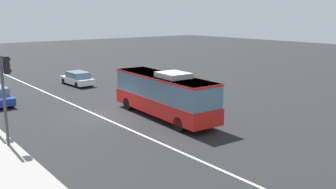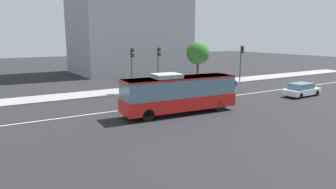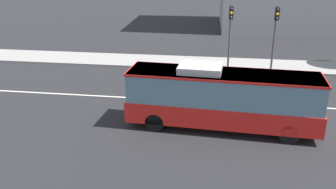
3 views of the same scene
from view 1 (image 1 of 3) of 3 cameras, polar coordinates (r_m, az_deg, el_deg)
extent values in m
plane|color=black|center=(28.02, -10.62, -3.25)|extent=(160.00, 160.00, 0.00)
cube|color=silver|center=(28.02, -10.62, -3.24)|extent=(76.00, 0.16, 0.01)
cube|color=red|center=(26.93, -0.65, -1.52)|extent=(10.13, 3.07, 1.10)
cube|color=slate|center=(26.65, -0.66, 1.28)|extent=(9.92, 2.99, 1.58)
cube|color=red|center=(26.52, -0.66, 2.82)|extent=(10.03, 3.04, 0.12)
cube|color=#B2B2B2|center=(25.51, 0.85, 2.99)|extent=(2.30, 1.92, 0.36)
cylinder|color=black|center=(29.31, -6.17, -1.41)|extent=(1.02, 0.36, 1.00)
cylinder|color=black|center=(30.40, -2.54, -0.86)|extent=(1.02, 0.36, 1.00)
cylinder|color=black|center=(23.77, 1.78, -4.58)|extent=(1.02, 0.36, 1.00)
cylinder|color=black|center=(25.09, 5.82, -3.73)|extent=(1.02, 0.36, 1.00)
cube|color=white|center=(40.60, -13.78, 2.14)|extent=(4.58, 2.01, 0.60)
cube|color=slate|center=(40.28, -13.66, 2.96)|extent=(2.60, 1.77, 0.64)
cylinder|color=black|center=(41.61, -15.69, 1.99)|extent=(0.65, 0.25, 0.64)
cylinder|color=black|center=(42.31, -13.74, 2.25)|extent=(0.65, 0.25, 0.64)
cylinder|color=black|center=(38.96, -13.79, 1.42)|extent=(0.65, 0.25, 0.64)
cylinder|color=black|center=(39.69, -11.74, 1.71)|extent=(0.65, 0.25, 0.64)
cylinder|color=black|center=(32.68, -22.81, -1.22)|extent=(0.64, 0.22, 0.64)
cylinder|color=black|center=(35.53, -24.14, -0.32)|extent=(0.64, 0.22, 0.64)
cylinder|color=#47474C|center=(22.40, -23.82, -1.12)|extent=(0.16, 0.16, 5.20)
cube|color=black|center=(22.13, -23.57, 4.15)|extent=(0.32, 0.28, 0.96)
sphere|color=#2D2D2D|center=(22.13, -23.27, 5.02)|extent=(0.22, 0.22, 0.22)
sphere|color=#F9A514|center=(22.16, -23.20, 4.20)|extent=(0.22, 0.22, 0.22)
sphere|color=#2D2D2D|center=(22.20, -23.13, 3.38)|extent=(0.22, 0.22, 0.22)
camera|label=2|loc=(37.86, 41.91, 7.75)|focal=32.92mm
camera|label=3|loc=(39.40, 21.14, 13.31)|focal=38.38mm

